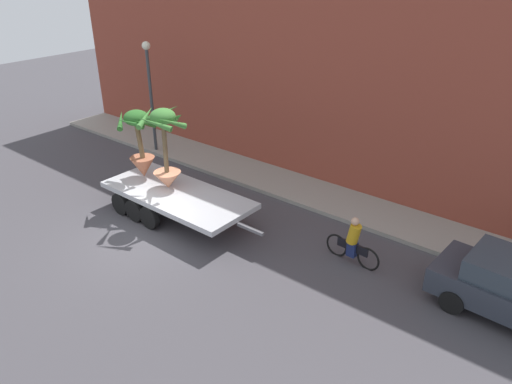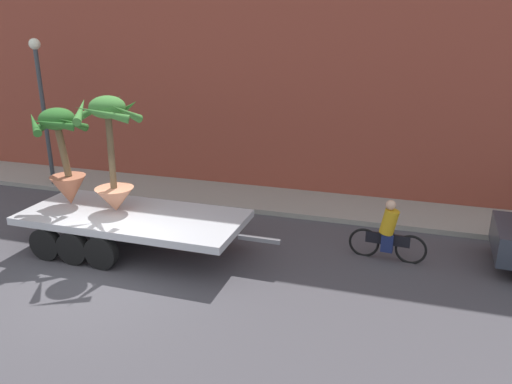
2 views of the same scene
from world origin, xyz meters
The scene contains 8 objects.
ground_plane centered at (0.00, 0.00, 0.00)m, with size 60.00×60.00×0.00m, color #423F44.
sidewalk centered at (0.00, 6.10, 0.07)m, with size 24.00×2.20×0.15m, color gray.
building_facade centered at (0.00, 7.80, 4.81)m, with size 24.00×1.20×9.63m, color brown.
flatbed_trailer centered at (-0.36, 1.73, 0.76)m, with size 6.51×2.42×0.98m.
potted_palm_rear centered at (-0.60, 1.78, 2.47)m, with size 1.73×1.76×2.84m.
potted_palm_middle centered at (-2.05, 1.88, 2.26)m, with size 1.50×1.51×2.48m.
cyclist centered at (5.93, 3.09, 0.67)m, with size 1.84×0.37×1.54m.
street_lamp centered at (-5.41, 5.30, 3.23)m, with size 0.36×0.36×4.83m.
Camera 1 is at (11.31, -8.23, 8.45)m, focal length 34.24 mm.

